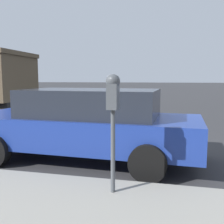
# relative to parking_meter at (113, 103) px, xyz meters

# --- Properties ---
(ground_plane) EXTENTS (220.00, 220.00, 0.00)m
(ground_plane) POSITION_rel_parking_meter_xyz_m (2.64, 0.81, -1.38)
(ground_plane) COLOR #333335
(parking_meter) EXTENTS (0.21, 0.19, 1.62)m
(parking_meter) POSITION_rel_parking_meter_xyz_m (0.00, 0.00, 0.00)
(parking_meter) COLOR #4C5156
(parking_meter) RESTS_ON sidewalk
(car_blue) EXTENTS (2.09, 4.83, 1.48)m
(car_blue) POSITION_rel_parking_meter_xyz_m (1.72, 0.99, -0.60)
(car_blue) COLOR navy
(car_blue) RESTS_ON ground_plane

